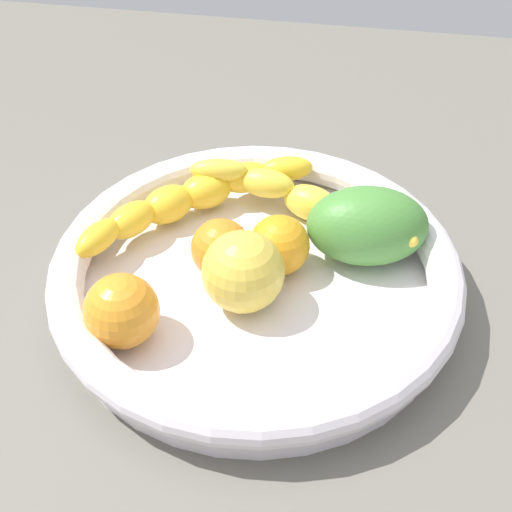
{
  "coord_description": "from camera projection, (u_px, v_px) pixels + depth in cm",
  "views": [
    {
      "loc": [
        7.89,
        -44.82,
        48.88
      ],
      "look_at": [
        0.0,
        0.0,
        7.93
      ],
      "focal_mm": 49.27,
      "sensor_mm": 36.0,
      "label": 1
    }
  ],
  "objects": [
    {
      "name": "kitchen_counter",
      "position": [
        256.0,
        307.0,
        0.66
      ],
      "size": [
        120.0,
        120.0,
        3.0
      ],
      "primitive_type": "cube",
      "color": "#67645A",
      "rests_on": "ground"
    },
    {
      "name": "fruit_bowl",
      "position": [
        256.0,
        275.0,
        0.63
      ],
      "size": [
        36.54,
        36.54,
        5.16
      ],
      "color": "white",
      "rests_on": "kitchen_counter"
    },
    {
      "name": "banana_draped_left",
      "position": [
        308.0,
        199.0,
        0.68
      ],
      "size": [
        23.13,
        10.6,
        5.1
      ],
      "color": "yellow",
      "rests_on": "fruit_bowl"
    },
    {
      "name": "banana_draped_right",
      "position": [
        191.0,
        198.0,
        0.68
      ],
      "size": [
        20.32,
        18.87,
        3.9
      ],
      "color": "yellow",
      "rests_on": "fruit_bowl"
    },
    {
      "name": "orange_front",
      "position": [
        122.0,
        311.0,
        0.56
      ],
      "size": [
        6.17,
        6.17,
        6.17
      ],
      "primitive_type": "sphere",
      "color": "orange",
      "rests_on": "fruit_bowl"
    },
    {
      "name": "orange_mid_left",
      "position": [
        279.0,
        245.0,
        0.63
      ],
      "size": [
        5.5,
        5.5,
        5.5
      ],
      "primitive_type": "sphere",
      "color": "orange",
      "rests_on": "fruit_bowl"
    },
    {
      "name": "orange_mid_right",
      "position": [
        221.0,
        249.0,
        0.62
      ],
      "size": [
        5.42,
        5.42,
        5.42
      ],
      "primitive_type": "sphere",
      "color": "orange",
      "rests_on": "fruit_bowl"
    },
    {
      "name": "mango_green",
      "position": [
        367.0,
        226.0,
        0.63
      ],
      "size": [
        12.02,
        8.95,
        7.22
      ],
      "primitive_type": "ellipsoid",
      "rotation": [
        0.0,
        0.0,
        0.15
      ],
      "color": "#4B8D3A",
      "rests_on": "fruit_bowl"
    },
    {
      "name": "apple_yellow",
      "position": [
        243.0,
        272.0,
        0.59
      ],
      "size": [
        7.1,
        7.1,
        7.1
      ],
      "primitive_type": "sphere",
      "color": "yellow",
      "rests_on": "fruit_bowl"
    }
  ]
}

